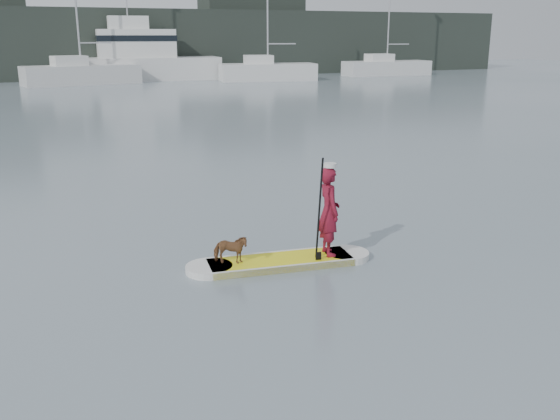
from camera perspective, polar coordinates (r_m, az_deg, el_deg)
name	(u,v)px	position (r m, az deg, el deg)	size (l,w,h in m)	color
ground	(438,311)	(9.50, 14.26, -8.92)	(140.00, 140.00, 0.00)	slate
paddleboard	(280,262)	(10.92, 0.00, -4.75)	(3.28, 1.14, 0.12)	yellow
paddler	(329,211)	(10.92, 4.50, -0.12)	(0.57, 0.38, 1.57)	maroon
white_cap	(330,165)	(10.72, 4.59, 4.10)	(0.22, 0.22, 0.07)	silver
dog	(230,249)	(10.62, -4.57, -3.62)	(0.27, 0.60, 0.50)	brown
paddle	(319,222)	(10.64, 3.59, -1.14)	(0.10, 0.30, 2.00)	black
sailboat_d	(81,72)	(52.48, -17.77, 11.90)	(9.21, 4.19, 13.09)	silver
sailboat_e	(267,71)	(54.25, -1.19, 12.63)	(8.42, 3.99, 11.73)	silver
sailboat_f	(386,66)	(61.86, 9.67, 12.83)	(8.58, 2.88, 12.70)	silver
motor_yacht_a	(145,57)	(55.99, -12.28, 13.53)	(11.91, 4.67, 6.98)	silver
shore_mass	(66,44)	(59.98, -18.98, 14.18)	(90.00, 6.00, 6.00)	black
shore_building_east	(252,32)	(65.10, -2.58, 15.94)	(10.00, 4.00, 8.00)	black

